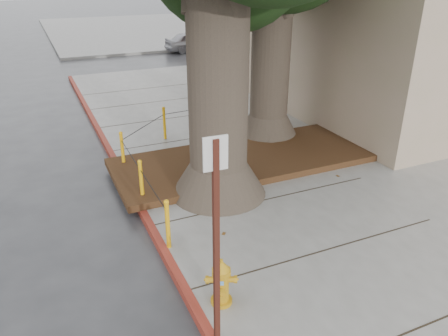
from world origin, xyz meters
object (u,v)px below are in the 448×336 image
(car_red, at_px, (245,40))
(fire_hydrant, at_px, (221,282))
(signpost, at_px, (216,236))
(car_silver, at_px, (193,42))

(car_red, bearing_deg, fire_hydrant, 147.76)
(fire_hydrant, distance_m, car_red, 21.66)
(fire_hydrant, distance_m, signpost, 1.43)
(car_silver, bearing_deg, fire_hydrant, 160.14)
(signpost, bearing_deg, car_red, 64.72)
(fire_hydrant, xyz_separation_m, car_silver, (7.10, 20.27, 0.04))
(fire_hydrant, bearing_deg, signpost, -95.30)
(fire_hydrant, xyz_separation_m, car_red, (9.98, 19.23, 0.08))
(car_silver, bearing_deg, car_red, -110.53)
(fire_hydrant, xyz_separation_m, signpost, (-0.33, -0.61, 1.25))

